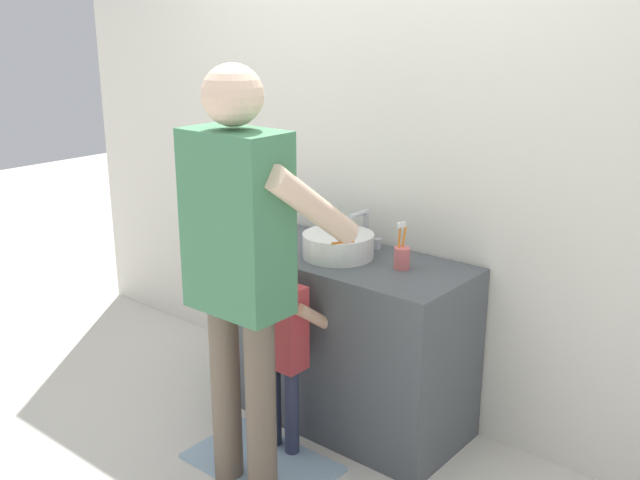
% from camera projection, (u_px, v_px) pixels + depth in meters
% --- Properties ---
extents(ground_plane, '(14.00, 14.00, 0.00)m').
position_uv_depth(ground_plane, '(299.00, 440.00, 3.41)').
color(ground_plane, silver).
extents(back_wall, '(4.40, 0.08, 2.70)m').
position_uv_depth(back_wall, '(383.00, 134.00, 3.47)').
color(back_wall, silver).
rests_on(back_wall, ground).
extents(vanity_cabinet, '(1.24, 0.54, 0.83)m').
position_uv_depth(vanity_cabinet, '(340.00, 338.00, 3.51)').
color(vanity_cabinet, '#4C5156').
rests_on(vanity_cabinet, ground).
extents(sink_basin, '(0.33, 0.33, 0.11)m').
position_uv_depth(sink_basin, '(338.00, 245.00, 3.35)').
color(sink_basin, silver).
rests_on(sink_basin, vanity_cabinet).
extents(faucet, '(0.18, 0.14, 0.18)m').
position_uv_depth(faucet, '(364.00, 230.00, 3.50)').
color(faucet, '#B7BABF').
rests_on(faucet, vanity_cabinet).
extents(toothbrush_cup, '(0.07, 0.07, 0.21)m').
position_uv_depth(toothbrush_cup, '(402.00, 257.00, 3.20)').
color(toothbrush_cup, '#D86666').
rests_on(toothbrush_cup, vanity_cabinet).
extents(bath_mat, '(0.64, 0.40, 0.02)m').
position_uv_depth(bath_mat, '(262.00, 463.00, 3.22)').
color(bath_mat, '#99B7CC').
rests_on(bath_mat, ground).
extents(child_toddler, '(0.29, 0.29, 0.93)m').
position_uv_depth(child_toddler, '(283.00, 337.00, 3.17)').
color(child_toddler, '#2D334C').
rests_on(child_toddler, ground).
extents(adult_parent, '(0.54, 0.56, 1.73)m').
position_uv_depth(adult_parent, '(241.00, 249.00, 2.79)').
color(adult_parent, '#6B5B4C').
rests_on(adult_parent, ground).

